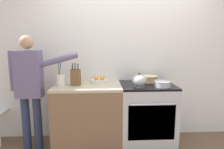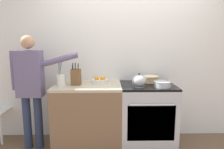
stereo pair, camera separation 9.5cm
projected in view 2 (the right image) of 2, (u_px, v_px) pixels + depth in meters
The scene contains 10 objects.
wall_back at pixel (129, 55), 3.10m from camera, with size 8.00×0.04×2.60m.
counter_cabinet at pixel (88, 115), 2.89m from camera, with size 0.94×0.65×0.91m.
stove_range at pixel (147, 115), 2.90m from camera, with size 0.76×0.68×0.91m.
layer_cake at pixel (150, 79), 2.95m from camera, with size 0.29×0.29×0.10m.
tea_kettle at pixel (139, 81), 2.67m from camera, with size 0.23×0.19×0.19m.
mixing_bowl at pixel (162, 84), 2.65m from camera, with size 0.23×0.23×0.08m.
knife_block at pixel (76, 77), 2.80m from camera, with size 0.13×0.14×0.31m.
utensil_crock at pixel (61, 80), 2.74m from camera, with size 0.12×0.12×0.35m.
fruit_bowl at pixel (99, 80), 2.96m from camera, with size 0.25×0.25×0.10m.
person_baker at pixel (31, 83), 2.73m from camera, with size 0.92×0.20×1.59m.
Camera 2 is at (-0.32, -2.43, 1.51)m, focal length 32.00 mm.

